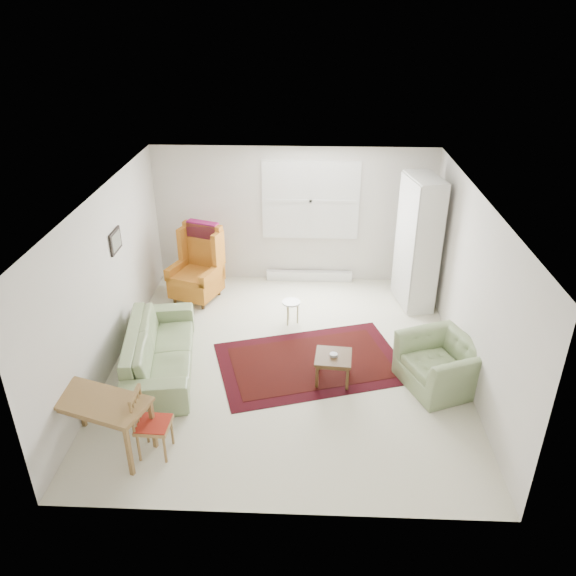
{
  "coord_description": "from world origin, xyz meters",
  "views": [
    {
      "loc": [
        0.3,
        -6.81,
        4.74
      ],
      "look_at": [
        0.0,
        0.3,
        1.05
      ],
      "focal_mm": 35.0,
      "sensor_mm": 36.0,
      "label": 1
    }
  ],
  "objects_px": {
    "cabinet": "(418,243)",
    "desk": "(103,425)",
    "desk_chair": "(153,423)",
    "stool": "(291,312)",
    "sofa": "(159,342)",
    "armchair": "(441,360)",
    "wingback_chair": "(195,265)",
    "coffee_table": "(333,368)"
  },
  "relations": [
    {
      "from": "wingback_chair",
      "to": "desk",
      "type": "xyz_separation_m",
      "value": [
        -0.37,
        -3.75,
        -0.31
      ]
    },
    {
      "from": "coffee_table",
      "to": "cabinet",
      "type": "bearing_deg",
      "value": 57.82
    },
    {
      "from": "stool",
      "to": "desk_chair",
      "type": "relative_size",
      "value": 0.46
    },
    {
      "from": "cabinet",
      "to": "desk",
      "type": "bearing_deg",
      "value": -148.89
    },
    {
      "from": "stool",
      "to": "cabinet",
      "type": "bearing_deg",
      "value": 20.42
    },
    {
      "from": "armchair",
      "to": "wingback_chair",
      "type": "height_order",
      "value": "wingback_chair"
    },
    {
      "from": "sofa",
      "to": "armchair",
      "type": "bearing_deg",
      "value": -102.51
    },
    {
      "from": "armchair",
      "to": "cabinet",
      "type": "bearing_deg",
      "value": 157.23
    },
    {
      "from": "coffee_table",
      "to": "desk",
      "type": "xyz_separation_m",
      "value": [
        -2.7,
        -1.46,
        0.16
      ]
    },
    {
      "from": "wingback_chair",
      "to": "desk_chair",
      "type": "xyz_separation_m",
      "value": [
        0.23,
        -3.77,
        -0.24
      ]
    },
    {
      "from": "armchair",
      "to": "stool",
      "type": "bearing_deg",
      "value": -149.87
    },
    {
      "from": "wingback_chair",
      "to": "desk",
      "type": "bearing_deg",
      "value": -75.37
    },
    {
      "from": "cabinet",
      "to": "desk_chair",
      "type": "relative_size",
      "value": 2.63
    },
    {
      "from": "armchair",
      "to": "coffee_table",
      "type": "xyz_separation_m",
      "value": [
        -1.45,
        0.05,
        -0.2
      ]
    },
    {
      "from": "coffee_table",
      "to": "desk",
      "type": "relative_size",
      "value": 0.44
    },
    {
      "from": "stool",
      "to": "cabinet",
      "type": "distance_m",
      "value": 2.41
    },
    {
      "from": "cabinet",
      "to": "desk",
      "type": "height_order",
      "value": "cabinet"
    },
    {
      "from": "desk_chair",
      "to": "coffee_table",
      "type": "bearing_deg",
      "value": -52.15
    },
    {
      "from": "wingback_chair",
      "to": "desk_chair",
      "type": "height_order",
      "value": "wingback_chair"
    },
    {
      "from": "armchair",
      "to": "wingback_chair",
      "type": "bearing_deg",
      "value": -144.49
    },
    {
      "from": "stool",
      "to": "armchair",
      "type": "bearing_deg",
      "value": -37.09
    },
    {
      "from": "armchair",
      "to": "desk",
      "type": "xyz_separation_m",
      "value": [
        -4.14,
        -1.41,
        -0.05
      ]
    },
    {
      "from": "cabinet",
      "to": "desk",
      "type": "relative_size",
      "value": 2.0
    },
    {
      "from": "wingback_chair",
      "to": "desk_chair",
      "type": "distance_m",
      "value": 3.79
    },
    {
      "from": "cabinet",
      "to": "desk_chair",
      "type": "xyz_separation_m",
      "value": [
        -3.54,
        -3.79,
        -0.7
      ]
    },
    {
      "from": "cabinet",
      "to": "stool",
      "type": "bearing_deg",
      "value": -170.69
    },
    {
      "from": "armchair",
      "to": "wingback_chair",
      "type": "distance_m",
      "value": 4.44
    },
    {
      "from": "wingback_chair",
      "to": "coffee_table",
      "type": "bearing_deg",
      "value": -24.19
    },
    {
      "from": "sofa",
      "to": "coffee_table",
      "type": "distance_m",
      "value": 2.46
    },
    {
      "from": "armchair",
      "to": "desk_chair",
      "type": "xyz_separation_m",
      "value": [
        -3.54,
        -1.44,
        0.02
      ]
    },
    {
      "from": "sofa",
      "to": "cabinet",
      "type": "xyz_separation_m",
      "value": [
        3.89,
        2.13,
        0.67
      ]
    },
    {
      "from": "wingback_chair",
      "to": "coffee_table",
      "type": "xyz_separation_m",
      "value": [
        2.33,
        -2.28,
        -0.46
      ]
    },
    {
      "from": "desk",
      "to": "sofa",
      "type": "bearing_deg",
      "value": 81.12
    },
    {
      "from": "cabinet",
      "to": "coffee_table",
      "type": "bearing_deg",
      "value": -133.3
    },
    {
      "from": "wingback_chair",
      "to": "coffee_table",
      "type": "distance_m",
      "value": 3.29
    },
    {
      "from": "wingback_chair",
      "to": "desk_chair",
      "type": "bearing_deg",
      "value": -66.22
    },
    {
      "from": "desk",
      "to": "desk_chair",
      "type": "bearing_deg",
      "value": -2.76
    },
    {
      "from": "sofa",
      "to": "stool",
      "type": "bearing_deg",
      "value": -62.45
    },
    {
      "from": "coffee_table",
      "to": "desk",
      "type": "height_order",
      "value": "desk"
    },
    {
      "from": "stool",
      "to": "cabinet",
      "type": "relative_size",
      "value": 0.18
    },
    {
      "from": "coffee_table",
      "to": "cabinet",
      "type": "height_order",
      "value": "cabinet"
    },
    {
      "from": "coffee_table",
      "to": "desk_chair",
      "type": "xyz_separation_m",
      "value": [
        -2.1,
        -1.49,
        0.23
      ]
    }
  ]
}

